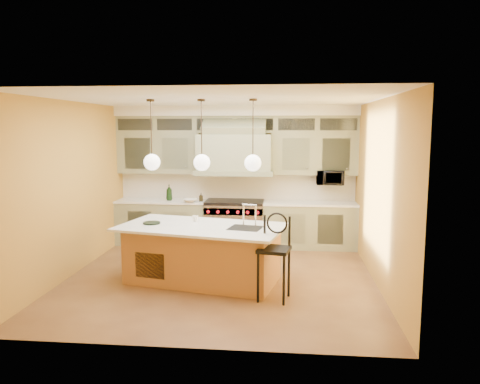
# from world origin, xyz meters

# --- Properties ---
(floor) EXTENTS (5.00, 5.00, 0.00)m
(floor) POSITION_xyz_m (0.00, 0.00, 0.00)
(floor) COLOR brown
(floor) RESTS_ON ground
(ceiling) EXTENTS (5.00, 5.00, 0.00)m
(ceiling) POSITION_xyz_m (0.00, 0.00, 2.90)
(ceiling) COLOR white
(ceiling) RESTS_ON wall_back
(wall_back) EXTENTS (5.00, 0.00, 5.00)m
(wall_back) POSITION_xyz_m (0.00, 2.50, 1.45)
(wall_back) COLOR #B78632
(wall_back) RESTS_ON ground
(wall_front) EXTENTS (5.00, 0.00, 5.00)m
(wall_front) POSITION_xyz_m (0.00, -2.50, 1.45)
(wall_front) COLOR #B78632
(wall_front) RESTS_ON ground
(wall_left) EXTENTS (0.00, 5.00, 5.00)m
(wall_left) POSITION_xyz_m (-2.50, 0.00, 1.45)
(wall_left) COLOR #B78632
(wall_left) RESTS_ON ground
(wall_right) EXTENTS (0.00, 5.00, 5.00)m
(wall_right) POSITION_xyz_m (2.50, 0.00, 1.45)
(wall_right) COLOR #B78632
(wall_right) RESTS_ON ground
(back_cabinetry) EXTENTS (5.00, 0.77, 2.90)m
(back_cabinetry) POSITION_xyz_m (0.00, 2.23, 1.43)
(back_cabinetry) COLOR gray
(back_cabinetry) RESTS_ON floor
(range) EXTENTS (1.20, 0.74, 0.96)m
(range) POSITION_xyz_m (0.00, 2.14, 0.49)
(range) COLOR silver
(range) RESTS_ON floor
(kitchen_island) EXTENTS (2.79, 1.85, 1.35)m
(kitchen_island) POSITION_xyz_m (-0.25, -0.18, 0.47)
(kitchen_island) COLOR #A96B3C
(kitchen_island) RESTS_ON floor
(counter_stool) EXTENTS (0.51, 0.51, 1.24)m
(counter_stool) POSITION_xyz_m (0.91, -0.85, 0.71)
(counter_stool) COLOR black
(counter_stool) RESTS_ON floor
(microwave) EXTENTS (0.54, 0.37, 0.30)m
(microwave) POSITION_xyz_m (1.95, 2.25, 1.45)
(microwave) COLOR black
(microwave) RESTS_ON back_cabinetry
(oil_bottle_a) EXTENTS (0.14, 0.14, 0.34)m
(oil_bottle_a) POSITION_xyz_m (-1.39, 2.15, 1.11)
(oil_bottle_a) COLOR black
(oil_bottle_a) RESTS_ON back_cabinetry
(oil_bottle_b) EXTENTS (0.09, 0.09, 0.18)m
(oil_bottle_b) POSITION_xyz_m (-0.70, 2.10, 1.03)
(oil_bottle_b) COLOR black
(oil_bottle_b) RESTS_ON back_cabinetry
(fruit_bowl) EXTENTS (0.30, 0.30, 0.07)m
(fruit_bowl) POSITION_xyz_m (-0.89, 1.92, 0.98)
(fruit_bowl) COLOR silver
(fruit_bowl) RESTS_ON back_cabinetry
(cup) EXTENTS (0.11, 0.11, 0.10)m
(cup) POSITION_xyz_m (-0.43, 0.10, 0.97)
(cup) COLOR white
(cup) RESTS_ON kitchen_island
(pendant_left) EXTENTS (0.26, 0.26, 1.11)m
(pendant_left) POSITION_xyz_m (-1.06, -0.18, 1.95)
(pendant_left) COLOR #2D2319
(pendant_left) RESTS_ON ceiling
(pendant_center) EXTENTS (0.26, 0.26, 1.11)m
(pendant_center) POSITION_xyz_m (-0.26, -0.18, 1.95)
(pendant_center) COLOR #2D2319
(pendant_center) RESTS_ON ceiling
(pendant_right) EXTENTS (0.26, 0.26, 1.11)m
(pendant_right) POSITION_xyz_m (0.54, -0.18, 1.95)
(pendant_right) COLOR #2D2319
(pendant_right) RESTS_ON ceiling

